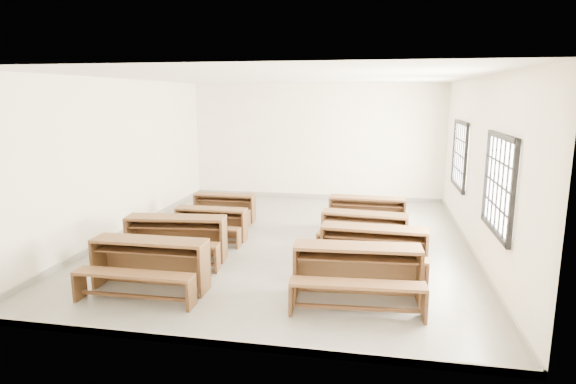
% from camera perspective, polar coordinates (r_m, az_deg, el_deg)
% --- Properties ---
extents(room, '(8.50, 8.50, 3.20)m').
position_cam_1_polar(room, '(9.28, 0.55, 6.92)').
color(room, gray).
rests_on(room, ground).
extents(desk_set_0, '(1.73, 0.91, 0.78)m').
position_cam_1_polar(desk_set_0, '(7.48, -16.18, -7.91)').
color(desk_set_0, brown).
rests_on(desk_set_0, ground).
extents(desk_set_1, '(1.83, 1.09, 0.78)m').
position_cam_1_polar(desk_set_1, '(8.69, -13.21, -5.01)').
color(desk_set_1, brown).
rests_on(desk_set_1, ground).
extents(desk_set_2, '(1.44, 0.75, 0.64)m').
position_cam_1_polar(desk_set_2, '(9.79, -9.15, -3.49)').
color(desk_set_2, brown).
rests_on(desk_set_2, ground).
extents(desk_set_3, '(1.41, 0.74, 0.63)m').
position_cam_1_polar(desk_set_3, '(11.20, -7.59, -1.60)').
color(desk_set_3, brown).
rests_on(desk_set_3, ground).
extents(desk_set_4, '(1.84, 1.03, 0.80)m').
position_cam_1_polar(desk_set_4, '(6.90, 8.17, -9.08)').
color(desk_set_4, brown).
rests_on(desk_set_4, ground).
extents(desk_set_5, '(1.75, 0.97, 0.77)m').
position_cam_1_polar(desk_set_5, '(7.98, 10.08, -6.42)').
color(desk_set_5, brown).
rests_on(desk_set_5, ground).
extents(desk_set_6, '(1.66, 0.97, 0.72)m').
position_cam_1_polar(desk_set_6, '(9.12, 9.01, -4.33)').
color(desk_set_6, brown).
rests_on(desk_set_6, ground).
extents(desk_set_7, '(1.64, 0.90, 0.73)m').
position_cam_1_polar(desk_set_7, '(10.45, 9.32, -2.28)').
color(desk_set_7, brown).
rests_on(desk_set_7, ground).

